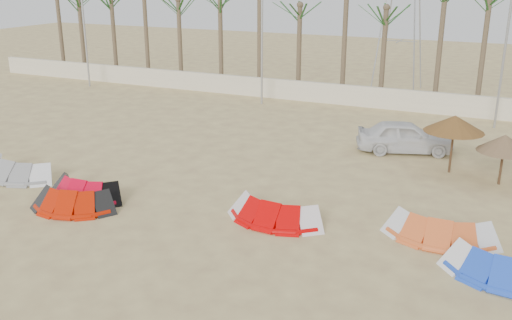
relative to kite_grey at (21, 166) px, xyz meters
The scene contains 16 objects.
ground 10.36m from the kite_grey, 19.82° to the right, with size 120.00×120.00×0.00m, color #D5C17A.
boundary_wall 20.90m from the kite_grey, 62.23° to the left, with size 60.00×0.30×1.30m, color beige.
palm_line 23.33m from the kite_grey, 62.51° to the left, with size 52.00×4.00×7.70m.
lamp_a 20.13m from the kite_grey, 121.81° to the left, with size 1.25×0.14×11.00m.
lamp_b 17.74m from the kite_grey, 77.12° to the left, with size 1.25×0.14×11.00m.
lamp_c 24.83m from the kite_grey, 42.86° to the left, with size 1.25×0.14×11.00m.
pylon 26.74m from the kite_grey, 66.33° to the left, with size 3.00×3.00×14.00m, color #A5A8AD, non-canonical shape.
kite_grey is the anchor object (origin of this frame).
kite_red_left 4.20m from the kite_grey, ahead, with size 3.23×1.60×0.90m.
kite_red_mid 4.85m from the kite_grey, 20.77° to the right, with size 3.38×2.15×0.90m.
kite_red_right 11.52m from the kite_grey, ahead, with size 3.52×1.73×0.90m.
kite_orange 16.94m from the kite_grey, ahead, with size 3.51×1.55×0.90m.
kite_blue 18.97m from the kite_grey, ahead, with size 3.70×1.84×0.90m.
parasol_left 18.28m from the kite_grey, 25.93° to the left, with size 2.51×2.51×2.51m.
parasol_mid 19.82m from the kite_grey, 21.63° to the left, with size 2.11×2.11×2.10m.
car 17.26m from the kite_grey, 35.54° to the left, with size 1.80×4.48×1.52m, color silver.
Camera 1 is at (8.67, -12.94, 8.32)m, focal length 40.00 mm.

